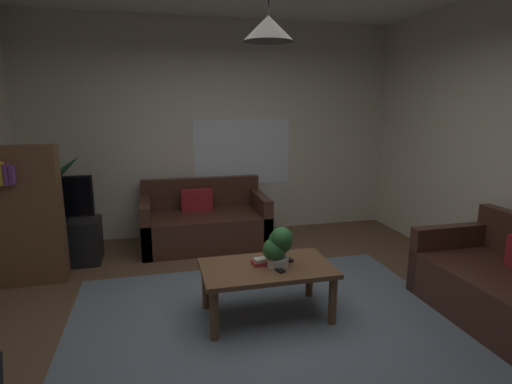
% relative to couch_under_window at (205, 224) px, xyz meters
% --- Properties ---
extents(floor, '(4.96, 5.06, 0.02)m').
position_rel_couch_under_window_xyz_m(floor, '(0.25, -2.03, -0.28)').
color(floor, brown).
rests_on(floor, ground).
extents(rug, '(3.23, 2.78, 0.01)m').
position_rel_couch_under_window_xyz_m(rug, '(0.25, -2.23, -0.27)').
color(rug, slate).
rests_on(rug, ground).
extents(wall_back, '(5.08, 0.06, 2.87)m').
position_rel_couch_under_window_xyz_m(wall_back, '(0.25, 0.53, 1.16)').
color(wall_back, beige).
rests_on(wall_back, ground).
extents(window_pane, '(1.35, 0.01, 0.90)m').
position_rel_couch_under_window_xyz_m(window_pane, '(0.61, 0.49, 0.85)').
color(window_pane, white).
extents(couch_under_window, '(1.56, 0.87, 0.82)m').
position_rel_couch_under_window_xyz_m(couch_under_window, '(0.00, 0.00, 0.00)').
color(couch_under_window, '#47281E').
rests_on(couch_under_window, ground).
extents(couch_right_side, '(0.87, 1.41, 0.82)m').
position_rel_couch_under_window_xyz_m(couch_right_side, '(2.23, -2.49, 0.00)').
color(couch_right_side, '#47281E').
rests_on(couch_right_side, ground).
extents(coffee_table, '(1.10, 0.64, 0.45)m').
position_rel_couch_under_window_xyz_m(coffee_table, '(0.29, -1.95, 0.11)').
color(coffee_table, brown).
rests_on(coffee_table, ground).
extents(book_on_table_0, '(0.15, 0.12, 0.03)m').
position_rel_couch_under_window_xyz_m(book_on_table_0, '(0.25, -1.90, 0.20)').
color(book_on_table_0, '#B22D2D').
rests_on(book_on_table_0, coffee_table).
extents(book_on_table_1, '(0.14, 0.10, 0.03)m').
position_rel_couch_under_window_xyz_m(book_on_table_1, '(0.26, -1.90, 0.22)').
color(book_on_table_1, beige).
rests_on(book_on_table_1, coffee_table).
extents(remote_on_table_0, '(0.10, 0.17, 0.02)m').
position_rel_couch_under_window_xyz_m(remote_on_table_0, '(0.35, -2.05, 0.19)').
color(remote_on_table_0, black).
rests_on(remote_on_table_0, coffee_table).
extents(remote_on_table_1, '(0.10, 0.17, 0.02)m').
position_rel_couch_under_window_xyz_m(remote_on_table_1, '(0.49, -1.85, 0.19)').
color(remote_on_table_1, black).
rests_on(remote_on_table_1, coffee_table).
extents(potted_plant_on_table, '(0.25, 0.22, 0.35)m').
position_rel_couch_under_window_xyz_m(potted_plant_on_table, '(0.38, -1.98, 0.37)').
color(potted_plant_on_table, beige).
rests_on(potted_plant_on_table, coffee_table).
extents(tv_stand, '(0.90, 0.44, 0.50)m').
position_rel_couch_under_window_xyz_m(tv_stand, '(-1.68, -0.25, -0.02)').
color(tv_stand, black).
rests_on(tv_stand, ground).
extents(tv, '(0.83, 0.16, 0.51)m').
position_rel_couch_under_window_xyz_m(tv, '(-1.68, -0.27, 0.49)').
color(tv, black).
rests_on(tv, tv_stand).
extents(potted_palm_corner, '(0.79, 0.76, 1.21)m').
position_rel_couch_under_window_xyz_m(potted_palm_corner, '(-1.80, 0.29, 0.26)').
color(potted_palm_corner, '#4C4C51').
rests_on(potted_palm_corner, ground).
extents(bookshelf_corner, '(0.70, 0.31, 1.40)m').
position_rel_couch_under_window_xyz_m(bookshelf_corner, '(-1.87, -0.72, 0.44)').
color(bookshelf_corner, brown).
rests_on(bookshelf_corner, ground).
extents(pendant_lamp, '(0.39, 0.39, 0.63)m').
position_rel_couch_under_window_xyz_m(pendant_lamp, '(0.29, -1.95, 2.07)').
color(pendant_lamp, black).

